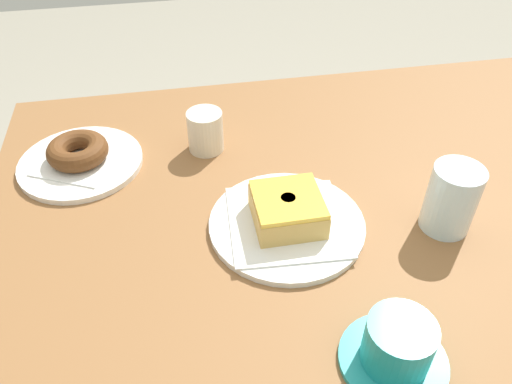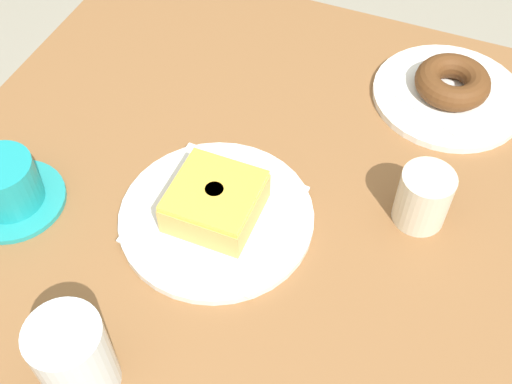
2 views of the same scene
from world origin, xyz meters
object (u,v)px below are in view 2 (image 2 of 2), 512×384
(plate_glazed_square, at_px, (216,217))
(donut_glazed_square, at_px, (215,201))
(plate_chocolate_ring, at_px, (448,96))
(water_glass, at_px, (74,358))
(sugar_jar, at_px, (423,198))
(donut_chocolate_ring, at_px, (453,82))
(coffee_cup, at_px, (7,186))

(plate_glazed_square, xyz_separation_m, donut_glazed_square, (0.00, 0.00, 0.03))
(plate_chocolate_ring, distance_m, water_glass, 0.61)
(donut_glazed_square, bearing_deg, water_glass, -9.81)
(plate_glazed_square, relative_size, sugar_jar, 3.16)
(donut_glazed_square, relative_size, water_glass, 0.94)
(donut_chocolate_ring, relative_size, water_glass, 0.98)
(donut_chocolate_ring, bearing_deg, plate_chocolate_ring, 0.00)
(coffee_cup, bearing_deg, plate_glazed_square, 106.08)
(plate_glazed_square, xyz_separation_m, sugar_jar, (-0.10, 0.22, 0.03))
(coffee_cup, bearing_deg, donut_glazed_square, 106.08)
(donut_chocolate_ring, height_order, donut_glazed_square, donut_glazed_square)
(donut_chocolate_ring, bearing_deg, sugar_jar, 2.24)
(donut_chocolate_ring, height_order, water_glass, water_glass)
(donut_glazed_square, xyz_separation_m, water_glass, (0.23, -0.04, 0.02))
(donut_chocolate_ring, height_order, sugar_jar, sugar_jar)
(plate_chocolate_ring, relative_size, donut_glazed_square, 2.12)
(water_glass, xyz_separation_m, coffee_cup, (-0.16, -0.20, -0.02))
(water_glass, height_order, coffee_cup, water_glass)
(donut_glazed_square, relative_size, sugar_jar, 1.34)
(plate_chocolate_ring, bearing_deg, plate_glazed_square, -34.27)
(donut_chocolate_ring, relative_size, sugar_jar, 1.39)
(water_glass, distance_m, coffee_cup, 0.26)
(plate_glazed_square, xyz_separation_m, coffee_cup, (0.07, -0.24, 0.03))
(donut_glazed_square, bearing_deg, plate_glazed_square, -90.00)
(plate_chocolate_ring, bearing_deg, coffee_cup, -49.88)
(water_glass, bearing_deg, donut_chocolate_ring, 155.06)
(donut_chocolate_ring, bearing_deg, coffee_cup, -49.88)
(plate_chocolate_ring, distance_m, coffee_cup, 0.60)
(coffee_cup, bearing_deg, sugar_jar, 109.57)
(plate_chocolate_ring, relative_size, plate_glazed_square, 0.90)
(plate_glazed_square, bearing_deg, sugar_jar, 113.19)
(donut_chocolate_ring, bearing_deg, plate_glazed_square, -34.27)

